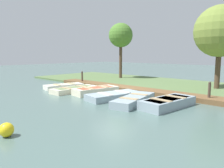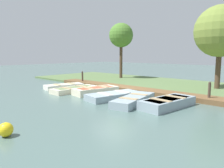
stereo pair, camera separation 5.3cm
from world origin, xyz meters
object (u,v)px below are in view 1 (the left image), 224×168
object	(u,v)px
rowboat_0	(64,86)
rowboat_2	(96,90)
park_tree_left	(220,32)
rowboat_4	(134,100)
mooring_post_near	(82,78)
mooring_post_far	(209,92)
rowboat_5	(168,103)
park_tree_far_left	(121,36)
rowboat_1	(74,89)
buoy	(6,130)
rowboat_3	(114,96)

from	to	relation	value
rowboat_0	rowboat_2	size ratio (longest dim) A/B	0.97
park_tree_left	rowboat_2	bearing A→B (deg)	-38.14
rowboat_0	rowboat_4	world-z (taller)	rowboat_4
rowboat_4	mooring_post_near	xyz separation A→B (m)	(-2.75, -7.29, 0.35)
rowboat_0	mooring_post_far	bearing A→B (deg)	116.09
rowboat_2	rowboat_5	distance (m)	4.90
rowboat_2	park_tree_far_left	bearing A→B (deg)	-140.42
rowboat_5	mooring_post_far	size ratio (longest dim) A/B	2.86
rowboat_1	rowboat_4	distance (m)	4.89
rowboat_5	park_tree_left	distance (m)	7.41
rowboat_4	mooring_post_far	bearing A→B (deg)	123.83
rowboat_5	park_tree_left	xyz separation A→B (m)	(-6.45, 0.10, 3.65)
rowboat_2	buoy	world-z (taller)	rowboat_2
rowboat_3	rowboat_0	bearing A→B (deg)	-82.23
rowboat_2	park_tree_far_left	world-z (taller)	park_tree_far_left
park_tree_far_left	mooring_post_far	bearing A→B (deg)	64.14
rowboat_1	mooring_post_far	xyz separation A→B (m)	(-2.67, 7.51, 0.37)
rowboat_5	park_tree_left	world-z (taller)	park_tree_left
rowboat_3	rowboat_4	world-z (taller)	rowboat_4
rowboat_3	park_tree_far_left	size ratio (longest dim) A/B	0.61
rowboat_3	rowboat_4	size ratio (longest dim) A/B	0.95
rowboat_0	rowboat_4	xyz separation A→B (m)	(0.44, 6.52, 0.02)
mooring_post_far	rowboat_4	bearing A→B (deg)	-43.62
park_tree_far_left	park_tree_left	size ratio (longest dim) A/B	0.96
rowboat_3	buoy	distance (m)	6.35
buoy	rowboat_0	bearing A→B (deg)	-135.40
rowboat_1	park_tree_far_left	world-z (taller)	park_tree_far_left
rowboat_3	rowboat_5	size ratio (longest dim) A/B	1.07
rowboat_0	buoy	bearing A→B (deg)	56.47
rowboat_0	buoy	xyz separation A→B (m)	(6.49, 6.40, 0.05)
rowboat_3	mooring_post_near	world-z (taller)	mooring_post_near
rowboat_0	rowboat_4	distance (m)	6.54
rowboat_1	park_tree_far_left	size ratio (longest dim) A/B	0.57
mooring_post_far	park_tree_left	bearing A→B (deg)	-167.49
rowboat_5	mooring_post_near	size ratio (longest dim) A/B	2.86
rowboat_2	rowboat_3	size ratio (longest dim) A/B	0.90
rowboat_1	buoy	size ratio (longest dim) A/B	7.20
mooring_post_near	buoy	size ratio (longest dim) A/B	2.49
rowboat_3	rowboat_5	world-z (taller)	rowboat_5
park_tree_far_left	rowboat_4	bearing A→B (deg)	44.07
rowboat_0	rowboat_5	bearing A→B (deg)	101.83
rowboat_4	rowboat_2	bearing A→B (deg)	-111.30
rowboat_0	rowboat_1	bearing A→B (deg)	89.56
rowboat_2	rowboat_3	world-z (taller)	rowboat_2
rowboat_2	rowboat_4	world-z (taller)	rowboat_2
rowboat_3	rowboat_4	bearing A→B (deg)	95.27
rowboat_4	mooring_post_near	bearing A→B (deg)	-123.22
rowboat_5	park_tree_far_left	world-z (taller)	park_tree_far_left
rowboat_1	rowboat_2	size ratio (longest dim) A/B	1.05
rowboat_0	mooring_post_far	world-z (taller)	mooring_post_far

